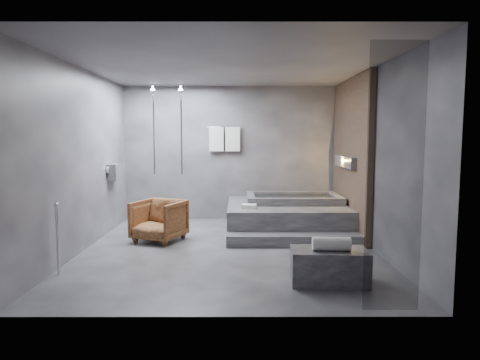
{
  "coord_description": "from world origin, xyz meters",
  "views": [
    {
      "loc": [
        0.16,
        -6.52,
        1.76
      ],
      "look_at": [
        0.17,
        0.3,
        1.06
      ],
      "focal_mm": 32.0,
      "sensor_mm": 36.0,
      "label": 1
    }
  ],
  "objects": [
    {
      "name": "tub_deck",
      "position": [
        1.05,
        1.45,
        0.25
      ],
      "size": [
        2.2,
        2.0,
        0.5
      ],
      "primitive_type": "cube",
      "color": "#343437",
      "rests_on": "ground"
    },
    {
      "name": "concrete_bench",
      "position": [
        1.24,
        -1.52,
        0.2
      ],
      "size": [
        0.93,
        0.55,
        0.41
      ],
      "primitive_type": "cube",
      "rotation": [
        0.0,
        0.0,
        -0.05
      ],
      "color": "#2D2D2F",
      "rests_on": "ground"
    },
    {
      "name": "tub_step",
      "position": [
        1.05,
        0.27,
        0.09
      ],
      "size": [
        2.2,
        0.36,
        0.18
      ],
      "primitive_type": "cube",
      "color": "#343437",
      "rests_on": "ground"
    },
    {
      "name": "room",
      "position": [
        0.4,
        0.24,
        1.73
      ],
      "size": [
        5.0,
        5.04,
        2.82
      ],
      "color": "#2F2F31",
      "rests_on": "ground"
    },
    {
      "name": "rolled_towel",
      "position": [
        1.25,
        -1.56,
        0.49
      ],
      "size": [
        0.45,
        0.18,
        0.16
      ],
      "primitive_type": "cylinder",
      "rotation": [
        0.0,
        1.57,
        -0.05
      ],
      "color": "silver",
      "rests_on": "concrete_bench"
    },
    {
      "name": "deck_towel",
      "position": [
        0.33,
        0.91,
        0.53
      ],
      "size": [
        0.28,
        0.23,
        0.07
      ],
      "primitive_type": "cube",
      "rotation": [
        0.0,
        0.0,
        -0.17
      ],
      "color": "silver",
      "rests_on": "tub_deck"
    },
    {
      "name": "driftwood_chair",
      "position": [
        -1.2,
        0.58,
        0.35
      ],
      "size": [
        0.98,
        0.99,
        0.69
      ],
      "primitive_type": "imported",
      "rotation": [
        0.0,
        0.0,
        -0.4
      ],
      "color": "#412110",
      "rests_on": "ground"
    }
  ]
}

